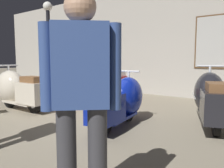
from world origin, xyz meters
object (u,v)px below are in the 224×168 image
at_px(scooter_0, 17,89).
at_px(visitor_1, 81,88).
at_px(scooter_1, 99,86).
at_px(lamppost, 49,49).
at_px(scooter_3, 211,98).
at_px(scooter_2, 122,101).

relative_size(scooter_0, visitor_1, 1.03).
height_order(scooter_0, visitor_1, visitor_1).
distance_m(scooter_1, lamppost, 1.98).
bearing_deg(lamppost, scooter_3, 1.42).
xyz_separation_m(scooter_3, lamppost, (-4.54, -0.11, 1.01)).
height_order(scooter_3, visitor_1, visitor_1).
xyz_separation_m(scooter_1, lamppost, (-1.67, -0.32, 1.00)).
height_order(scooter_1, scooter_2, scooter_1).
distance_m(scooter_0, lamppost, 1.77).
bearing_deg(scooter_1, visitor_1, 42.58).
distance_m(scooter_0, scooter_3, 4.30).
bearing_deg(scooter_2, visitor_1, -161.31).
bearing_deg(scooter_0, lamppost, -70.72).
distance_m(scooter_0, scooter_1, 2.05).
xyz_separation_m(scooter_2, scooter_3, (1.27, 1.04, 0.05)).
bearing_deg(scooter_2, scooter_1, 42.65).
relative_size(scooter_0, scooter_1, 0.96).
xyz_separation_m(scooter_1, scooter_3, (2.87, -0.21, -0.01)).
height_order(scooter_0, scooter_3, scooter_3).
relative_size(scooter_1, visitor_1, 1.08).
height_order(scooter_1, visitor_1, visitor_1).
bearing_deg(lamppost, visitor_1, -35.20).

